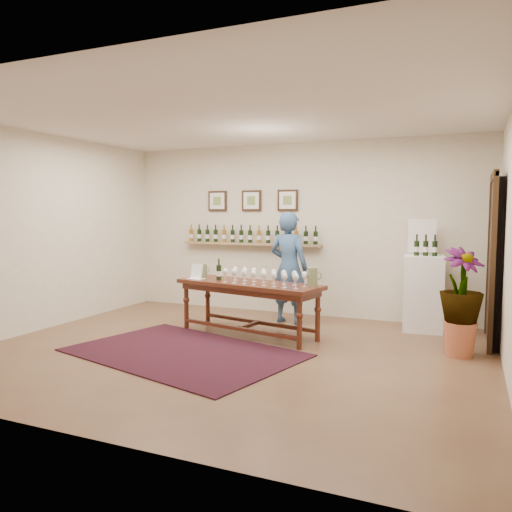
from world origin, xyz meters
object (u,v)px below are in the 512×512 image
at_px(tasting_table, 249,290).
at_px(person, 289,268).
at_px(display_pedestal, 423,293).
at_px(potted_plant, 461,302).

relative_size(tasting_table, person, 1.28).
bearing_deg(display_pedestal, potted_plant, -66.43).
bearing_deg(tasting_table, potted_plant, 13.14).
height_order(tasting_table, display_pedestal, display_pedestal).
relative_size(display_pedestal, potted_plant, 0.98).
bearing_deg(tasting_table, person, 86.89).
xyz_separation_m(display_pedestal, potted_plant, (0.51, -1.17, 0.11)).
relative_size(tasting_table, display_pedestal, 2.01).
distance_m(tasting_table, potted_plant, 2.69).
height_order(potted_plant, person, person).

